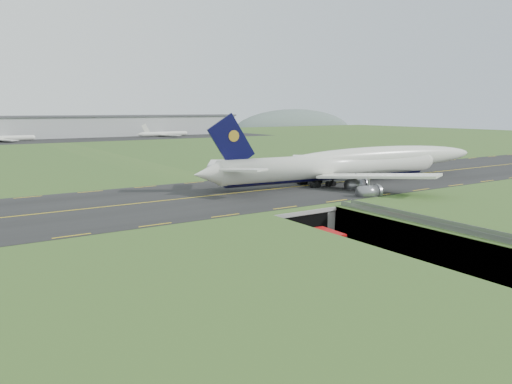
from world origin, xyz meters
TOP-DOWN VIEW (x-y plane):
  - ground at (0.00, 0.00)m, footprint 900.00×900.00m
  - airfield_deck at (0.00, 0.00)m, footprint 800.00×800.00m
  - trench_road at (0.00, -7.50)m, footprint 12.00×75.00m
  - taxiway at (0.00, 33.00)m, footprint 800.00×44.00m
  - tunnel_portal at (0.00, 16.71)m, footprint 17.00×22.30m
  - guideway at (11.00, -19.11)m, footprint 3.00×53.00m
  - jumbo_jet at (34.18, 30.87)m, footprint 91.69×59.28m
  - shuttle_tram at (0.35, 1.29)m, footprint 3.41×7.80m
  - cargo_terminal at (-0.10, 299.41)m, footprint 320.00×67.00m
  - distant_hills at (64.38, 430.00)m, footprint 700.00×91.00m

SIDE VIEW (x-z plane):
  - distant_hills at x=64.38m, z-range -34.00..26.00m
  - ground at x=0.00m, z-range 0.00..0.00m
  - trench_road at x=0.00m, z-range 0.00..0.20m
  - shuttle_tram at x=0.35m, z-range 0.15..3.26m
  - airfield_deck at x=0.00m, z-range 0.00..6.00m
  - tunnel_portal at x=0.00m, z-range 0.33..6.33m
  - guideway at x=11.00m, z-range 1.80..8.85m
  - taxiway at x=0.00m, z-range 6.00..6.18m
  - jumbo_jet at x=34.18m, z-range 1.45..21.14m
  - cargo_terminal at x=-0.10m, z-range 6.16..21.76m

